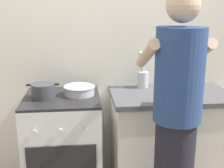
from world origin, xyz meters
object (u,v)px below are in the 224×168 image
stove_range (64,148)px  mixing_bowl (79,90)px  utensil_crock (142,76)px  person (176,126)px  oil_bottle (199,82)px  pot (43,91)px  spice_bottle (175,88)px

stove_range → mixing_bowl: (0.14, 0.04, 0.49)m
utensil_crock → person: size_ratio=0.19×
mixing_bowl → oil_bottle: 0.97m
pot → utensil_crock: bearing=15.9°
stove_range → utensil_crock: 0.91m
stove_range → mixing_bowl: mixing_bowl is taller
oil_bottle → mixing_bowl: bearing=174.4°
mixing_bowl → oil_bottle: bearing=-5.6°
oil_bottle → person: 0.64m
oil_bottle → person: bearing=-123.9°
mixing_bowl → utensil_crock: (0.56, 0.17, 0.06)m
pot → oil_bottle: bearing=-1.4°
mixing_bowl → spice_bottle: 0.79m
mixing_bowl → person: (0.61, -0.61, -0.08)m
mixing_bowl → spice_bottle: bearing=-0.4°
stove_range → spice_bottle: bearing=1.9°
utensil_crock → person: 0.80m
pot → person: size_ratio=0.15×
utensil_crock → pot: bearing=-164.1°
spice_bottle → pot: bearing=-176.9°
utensil_crock → spice_bottle: 0.31m
mixing_bowl → spice_bottle: (0.79, -0.01, -0.00)m
spice_bottle → oil_bottle: oil_bottle is taller
stove_range → person: 1.03m
spice_bottle → stove_range: bearing=-178.1°
spice_bottle → oil_bottle: bearing=-28.4°
mixing_bowl → utensil_crock: 0.58m
stove_range → spice_bottle: size_ratio=11.38×
person → utensil_crock: bearing=94.1°
utensil_crock → mixing_bowl: bearing=-162.6°
pot → person: person is taller
stove_range → pot: 0.53m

